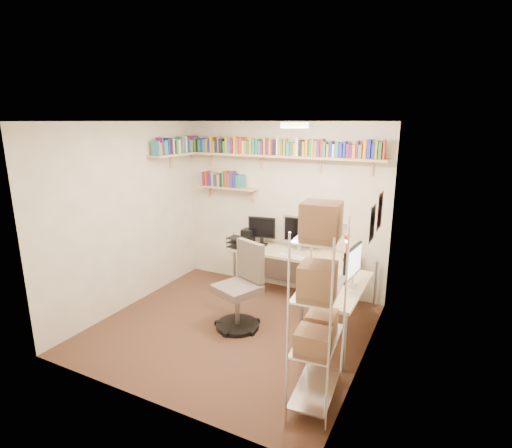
# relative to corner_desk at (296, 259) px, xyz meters

# --- Properties ---
(ground) EXTENTS (3.20, 3.20, 0.00)m
(ground) POSITION_rel_corner_desk_xyz_m (-0.48, -0.95, -0.68)
(ground) COLOR #452A1D
(ground) RESTS_ON ground
(room_shell) EXTENTS (3.24, 3.04, 2.52)m
(room_shell) POSITION_rel_corner_desk_xyz_m (-0.47, -0.95, 0.87)
(room_shell) COLOR #C2B59E
(room_shell) RESTS_ON ground
(wall_shelves) EXTENTS (3.12, 1.09, 0.80)m
(wall_shelves) POSITION_rel_corner_desk_xyz_m (-0.90, 0.34, 1.34)
(wall_shelves) COLOR #DDB37C
(wall_shelves) RESTS_ON ground
(corner_desk) EXTENTS (2.12, 1.76, 1.20)m
(corner_desk) POSITION_rel_corner_desk_xyz_m (0.00, 0.00, 0.00)
(corner_desk) COLOR beige
(corner_desk) RESTS_ON ground
(office_chair) EXTENTS (0.62, 0.62, 1.08)m
(office_chair) POSITION_rel_corner_desk_xyz_m (-0.40, -0.85, -0.23)
(office_chair) COLOR black
(office_chair) RESTS_ON ground
(wire_rack) EXTENTS (0.42, 0.76, 1.88)m
(wire_rack) POSITION_rel_corner_desk_xyz_m (0.88, -1.80, 0.45)
(wire_rack) COLOR silver
(wire_rack) RESTS_ON ground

